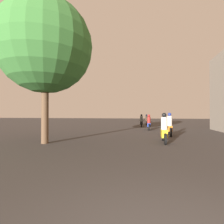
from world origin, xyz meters
name	(u,v)px	position (x,y,z in m)	size (l,w,h in m)	color
motorcycle_yellow	(164,131)	(0.55, 8.10, 0.64)	(0.60, 1.92, 1.60)	black
motorcycle_orange	(169,127)	(1.20, 11.25, 0.64)	(0.60, 1.95, 1.62)	black
motorcycle_blue	(149,124)	(-0.18, 15.53, 0.60)	(0.60, 1.91, 1.49)	black
motorcycle_black	(141,122)	(-1.00, 19.35, 0.62)	(0.60, 1.91, 1.52)	black
motorcycle_white	(146,121)	(-0.44, 23.32, 0.59)	(0.60, 1.85, 1.48)	black
street_tree	(45,46)	(-5.56, 6.58, 5.06)	(4.90, 4.90, 7.52)	brown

